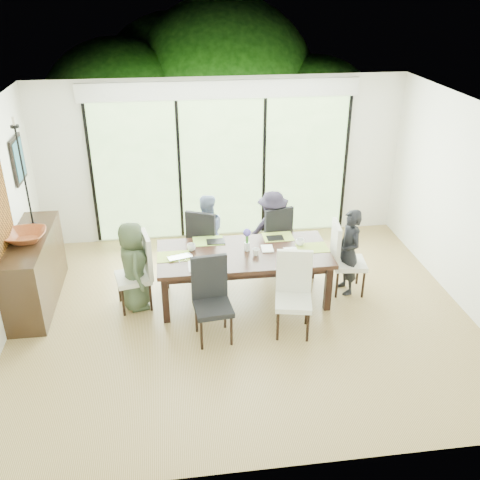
{
  "coord_description": "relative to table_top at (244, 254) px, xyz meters",
  "views": [
    {
      "loc": [
        -0.83,
        -5.91,
        4.1
      ],
      "look_at": [
        0.0,
        0.25,
        1.0
      ],
      "focal_mm": 40.0,
      "sensor_mm": 36.0,
      "label": 1
    }
  ],
  "objects": [
    {
      "name": "floor",
      "position": [
        -0.07,
        -0.42,
        -0.7
      ],
      "size": [
        6.0,
        5.0,
        0.01
      ],
      "primitive_type": "cube",
      "color": "olive",
      "rests_on": "ground"
    },
    {
      "name": "ceiling",
      "position": [
        -0.07,
        -0.42,
        2.01
      ],
      "size": [
        6.0,
        5.0,
        0.01
      ],
      "primitive_type": "cube",
      "color": "white",
      "rests_on": "wall_back"
    },
    {
      "name": "wall_back",
      "position": [
        -0.07,
        2.09,
        0.65
      ],
      "size": [
        6.0,
        0.02,
        2.7
      ],
      "primitive_type": "cube",
      "color": "white",
      "rests_on": "floor"
    },
    {
      "name": "wall_front",
      "position": [
        -0.07,
        -2.93,
        0.65
      ],
      "size": [
        6.0,
        0.02,
        2.7
      ],
      "primitive_type": "cube",
      "color": "silver",
      "rests_on": "floor"
    },
    {
      "name": "wall_right",
      "position": [
        2.94,
        -0.42,
        0.65
      ],
      "size": [
        0.02,
        5.0,
        2.7
      ],
      "primitive_type": "cube",
      "color": "silver",
      "rests_on": "floor"
    },
    {
      "name": "glass_doors",
      "position": [
        -0.07,
        2.05,
        0.5
      ],
      "size": [
        4.2,
        0.02,
        2.3
      ],
      "primitive_type": "cube",
      "color": "#598C3F",
      "rests_on": "wall_back"
    },
    {
      "name": "blinds_header",
      "position": [
        -0.07,
        2.04,
        1.8
      ],
      "size": [
        4.4,
        0.06,
        0.28
      ],
      "primitive_type": "cube",
      "color": "white",
      "rests_on": "wall_back"
    },
    {
      "name": "mullion_a",
      "position": [
        -2.17,
        2.04,
        0.5
      ],
      "size": [
        0.05,
        0.04,
        2.3
      ],
      "primitive_type": "cube",
      "color": "black",
      "rests_on": "wall_back"
    },
    {
      "name": "mullion_b",
      "position": [
        -0.77,
        2.04,
        0.5
      ],
      "size": [
        0.05,
        0.04,
        2.3
      ],
      "primitive_type": "cube",
      "color": "black",
      "rests_on": "wall_back"
    },
    {
      "name": "mullion_c",
      "position": [
        0.63,
        2.04,
        0.5
      ],
      "size": [
        0.05,
        0.04,
        2.3
      ],
      "primitive_type": "cube",
      "color": "black",
      "rests_on": "wall_back"
    },
    {
      "name": "mullion_d",
      "position": [
        2.03,
        2.04,
        0.5
      ],
      "size": [
        0.05,
        0.04,
        2.3
      ],
      "primitive_type": "cube",
      "color": "black",
      "rests_on": "wall_back"
    },
    {
      "name": "deck",
      "position": [
        -0.07,
        2.98,
        -0.75
      ],
      "size": [
        6.0,
        1.8,
        0.1
      ],
      "primitive_type": "cube",
      "color": "brown",
      "rests_on": "ground"
    },
    {
      "name": "rail_top",
      "position": [
        -0.07,
        3.78,
        -0.15
      ],
      "size": [
        6.0,
        0.08,
        0.06
      ],
      "primitive_type": "cube",
      "color": "#533823",
      "rests_on": "deck"
    },
    {
      "name": "foliage_left",
      "position": [
        -1.87,
        4.78,
        0.74
      ],
      "size": [
        3.2,
        3.2,
        3.2
      ],
      "primitive_type": "sphere",
      "color": "#14380F",
      "rests_on": "ground"
    },
    {
      "name": "foliage_mid",
      "position": [
        0.33,
        5.38,
        1.1
      ],
      "size": [
        4.0,
        4.0,
        4.0
      ],
      "primitive_type": "sphere",
      "color": "#14380F",
      "rests_on": "ground"
    },
    {
      "name": "foliage_right",
      "position": [
        2.13,
        4.58,
        0.56
      ],
      "size": [
        2.8,
        2.8,
        2.8
      ],
      "primitive_type": "sphere",
      "color": "#14380F",
      "rests_on": "ground"
    },
    {
      "name": "foliage_far",
      "position": [
        -0.67,
        6.08,
        0.92
      ],
      "size": [
        3.6,
        3.6,
        3.6
      ],
      "primitive_type": "sphere",
      "color": "#14380F",
      "rests_on": "ground"
    },
    {
      "name": "table_top",
      "position": [
        0.0,
        0.0,
        0.0
      ],
      "size": [
        2.33,
        1.07,
        0.06
      ],
      "primitive_type": "cube",
      "color": "black",
      "rests_on": "floor"
    },
    {
      "name": "table_apron",
      "position": [
        -0.0,
        0.0,
        -0.09
      ],
      "size": [
        2.13,
        0.87,
        0.1
      ],
      "primitive_type": "cube",
      "color": "black",
      "rests_on": "floor"
    },
    {
      "name": "table_leg_fl",
      "position": [
        -1.08,
        -0.43,
        -0.36
      ],
      "size": [
        0.09,
        0.09,
        0.67
      ],
      "primitive_type": "cube",
      "color": "black",
      "rests_on": "floor"
    },
    {
      "name": "table_leg_fr",
      "position": [
        1.08,
        -0.43,
        -0.36
      ],
      "size": [
        0.09,
        0.09,
        0.67
      ],
      "primitive_type": "cube",
      "color": "black",
      "rests_on": "floor"
    },
    {
      "name": "table_leg_bl",
      "position": [
        -1.08,
        0.43,
        -0.36
      ],
      "size": [
        0.09,
        0.09,
        0.67
      ],
      "primitive_type": "cube",
      "color": "black",
      "rests_on": "floor"
    },
    {
      "name": "table_leg_br",
      "position": [
        1.08,
        0.43,
        -0.36
      ],
      "size": [
        0.09,
        0.09,
        0.67
      ],
      "primitive_type": "cube",
      "color": "black",
      "rests_on": "floor"
    },
    {
      "name": "chair_left_end",
      "position": [
        -1.5,
        0.0,
        -0.16
      ],
      "size": [
        0.53,
        0.53,
        1.07
      ],
      "primitive_type": null,
      "rotation": [
        0.0,
        0.0,
        -1.36
      ],
      "color": "silver",
      "rests_on": "floor"
    },
    {
      "name": "chair_right_end",
      "position": [
        1.5,
        0.0,
        -0.16
      ],
      "size": [
        0.5,
        0.5,
        1.07
      ],
      "primitive_type": null,
      "rotation": [
        0.0,
        0.0,
        1.45
      ],
      "color": "silver",
      "rests_on": "floor"
    },
    {
      "name": "chair_far_left",
      "position": [
        -0.45,
        0.85,
        -0.16
      ],
      "size": [
        0.59,
        0.59,
        1.07
      ],
      "primitive_type": null,
      "rotation": [
        0.0,
        0.0,
        2.71
      ],
      "color": "black",
      "rests_on": "floor"
    },
    {
      "name": "chair_far_right",
      "position": [
        0.55,
        0.85,
        -0.16
      ],
      "size": [
        0.55,
        0.55,
        1.07
      ],
      "primitive_type": null,
      "rotation": [
        0.0,
        0.0,
        3.42
      ],
      "color": "black",
      "rests_on": "floor"
    },
    {
      "name": "chair_near_left",
      "position": [
        -0.5,
        -0.87,
        -0.16
      ],
      "size": [
        0.49,
        0.49,
        1.07
      ],
      "primitive_type": null,
      "rotation": [
        0.0,
        0.0,
        0.11
      ],
      "color": "black",
      "rests_on": "floor"
    },
    {
      "name": "chair_near_right",
      "position": [
        0.5,
        -0.87,
        -0.16
      ],
      "size": [
        0.53,
        0.53,
        1.07
      ],
      "primitive_type": null,
      "rotation": [
        0.0,
        0.0,
        -0.2
      ],
      "color": "silver",
      "rests_on": "floor"
    },
    {
      "name": "person_left_end",
      "position": [
        -1.48,
        0.0,
        -0.07
      ],
      "size": [
        0.45,
        0.63,
        1.25
      ],
      "primitive_type": "imported",
      "rotation": [
        0.0,
        0.0,
        1.71
      ],
      "color": "#3A4830",
      "rests_on": "floor"
    },
    {
      "name": "person_right_end",
      "position": [
        1.48,
        0.0,
        -0.07
      ],
      "size": [
        0.45,
        0.63,
        1.25
      ],
      "primitive_type": "imported",
      "rotation": [
        0.0,
        0.0,
        -1.43
      ],
      "color": "black",
      "rests_on": "floor"
    },
    {
      "name": "person_far_left",
      "position": [
        -0.45,
        0.83,
        -0.07
      ],
      "size": [
        0.62,
        0.42,
        1.25
      ],
      "primitive_type": "imported",
      "rotation": [
        0.0,
        0.0,
        3.24
      ],
      "color": "#7D8FB5",
      "rests_on": "floor"
    },
    {
      "name": "person_far_right",
      "position": [
        0.55,
        0.83,
        -0.07
      ],
      "size": [
        0.59,
        0.37,
        1.25
      ],
      "primitive_type": "imported",
      "rotation": [
        0.0,
        0.0,
        3.14
      ],
      "color": "#231E2D",
      "rests_on": "floor"
    },
    {
      "name": "placemat_left",
      "position": [
        -0.95,
        0.0,
        0.03
      ],
      "size": [
        0.43,
        0.31,
        0.01
      ],
      "primitive_type": "cube",
      "color": "#92AD3D",
      "rests_on": "table_top"
    },
    {
      "name": "placemat_right",
      "position": [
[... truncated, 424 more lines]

